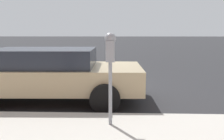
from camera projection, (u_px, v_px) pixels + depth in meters
name	position (u px, v px, depth m)	size (l,w,h in m)	color
ground_plane	(84.00, 90.00, 6.48)	(220.00, 220.00, 0.00)	#2B2B2D
parking_meter	(110.00, 55.00, 3.54)	(0.21, 0.19, 1.55)	gray
car_tan	(49.00, 73.00, 5.37)	(2.10, 4.46, 1.30)	tan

